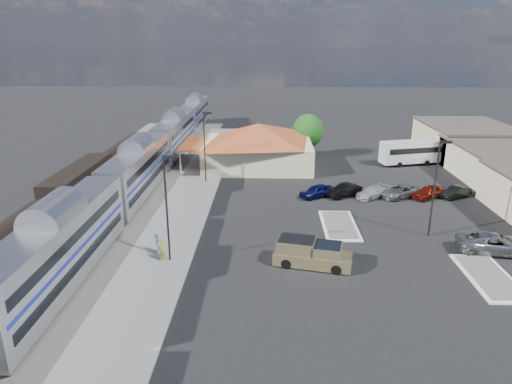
{
  "coord_description": "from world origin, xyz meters",
  "views": [
    {
      "loc": [
        -2.95,
        -39.52,
        17.36
      ],
      "look_at": [
        -4.22,
        3.9,
        2.8
      ],
      "focal_mm": 32.0,
      "sensor_mm": 36.0,
      "label": 1
    }
  ],
  "objects_px": {
    "station_depot": "(258,145)",
    "suv": "(495,244)",
    "pickup_truck": "(313,254)",
    "coach_bus": "(417,151)"
  },
  "relations": [
    {
      "from": "station_depot",
      "to": "coach_bus",
      "type": "distance_m",
      "value": 23.22
    },
    {
      "from": "station_depot",
      "to": "pickup_truck",
      "type": "height_order",
      "value": "station_depot"
    },
    {
      "from": "pickup_truck",
      "to": "station_depot",
      "type": "bearing_deg",
      "value": 22.74
    },
    {
      "from": "station_depot",
      "to": "pickup_truck",
      "type": "relative_size",
      "value": 2.81
    },
    {
      "from": "station_depot",
      "to": "pickup_truck",
      "type": "xyz_separation_m",
      "value": [
        5.22,
        -30.3,
        -2.12
      ]
    },
    {
      "from": "station_depot",
      "to": "suv",
      "type": "xyz_separation_m",
      "value": [
        20.93,
        -27.51,
        -2.28
      ]
    },
    {
      "from": "station_depot",
      "to": "suv",
      "type": "relative_size",
      "value": 3.0
    },
    {
      "from": "pickup_truck",
      "to": "suv",
      "type": "height_order",
      "value": "pickup_truck"
    },
    {
      "from": "pickup_truck",
      "to": "suv",
      "type": "relative_size",
      "value": 1.07
    },
    {
      "from": "pickup_truck",
      "to": "suv",
      "type": "xyz_separation_m",
      "value": [
        15.71,
        2.79,
        -0.16
      ]
    }
  ]
}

